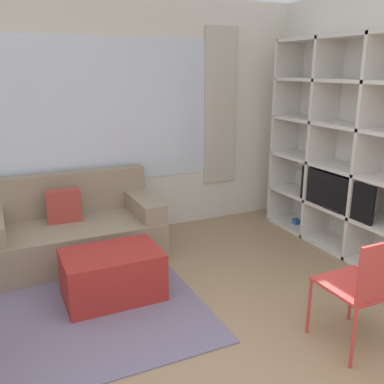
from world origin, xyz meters
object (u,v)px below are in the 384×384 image
object	(u,v)px
shelving_unit	(347,148)
ottoman	(112,275)
couch_main	(73,230)
folding_chair	(366,283)

from	to	relation	value
shelving_unit	ottoman	xyz separation A→B (m)	(-2.59, -0.06, -0.89)
ottoman	couch_main	bearing A→B (deg)	98.53
shelving_unit	couch_main	world-z (taller)	shelving_unit
couch_main	ottoman	distance (m)	1.02
shelving_unit	couch_main	bearing A→B (deg)	160.91
ottoman	folding_chair	world-z (taller)	folding_chair
shelving_unit	folding_chair	xyz separation A→B (m)	(-1.20, -1.49, -0.59)
couch_main	ottoman	world-z (taller)	couch_main
ottoman	folding_chair	distance (m)	2.02
couch_main	folding_chair	world-z (taller)	folding_chair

